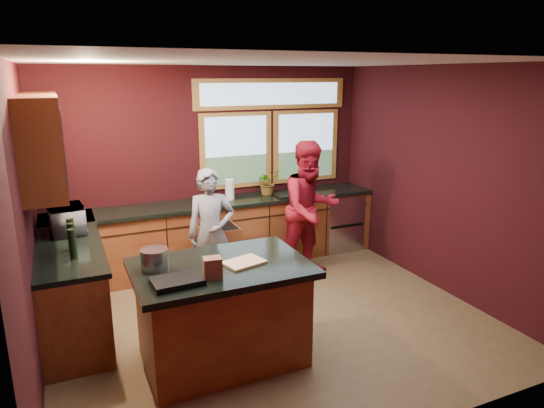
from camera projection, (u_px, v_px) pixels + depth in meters
floor at (271, 319)px, 5.29m from camera, size 4.50×4.50×0.00m
room_shell at (203, 155)px, 4.88m from camera, size 4.52×4.02×2.71m
back_counter at (235, 231)px, 6.75m from camera, size 4.50×0.64×0.93m
left_counter at (71, 280)px, 5.16m from camera, size 0.64×2.30×0.93m
island at (222, 312)px, 4.42m from camera, size 1.55×1.05×0.95m
person_grey at (211, 233)px, 5.71m from camera, size 0.62×0.47×1.54m
person_red at (310, 209)px, 6.28m from camera, size 0.93×0.76×1.78m
microwave at (67, 219)px, 5.22m from camera, size 0.39×0.54×0.28m
potted_plant at (268, 182)px, 6.84m from camera, size 0.32×0.28×0.36m
paper_towel at (230, 190)px, 6.57m from camera, size 0.12×0.12×0.28m
cutting_board at (244, 262)px, 4.33m from camera, size 0.40×0.33×0.02m
stock_pot at (154, 259)px, 4.19m from camera, size 0.24×0.24×0.18m
paper_bag at (213, 268)px, 4.00m from camera, size 0.17×0.14×0.18m
black_tray at (177, 281)px, 3.90m from camera, size 0.42×0.30×0.05m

